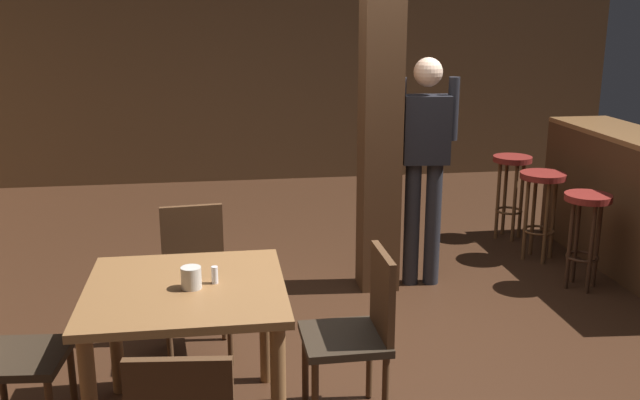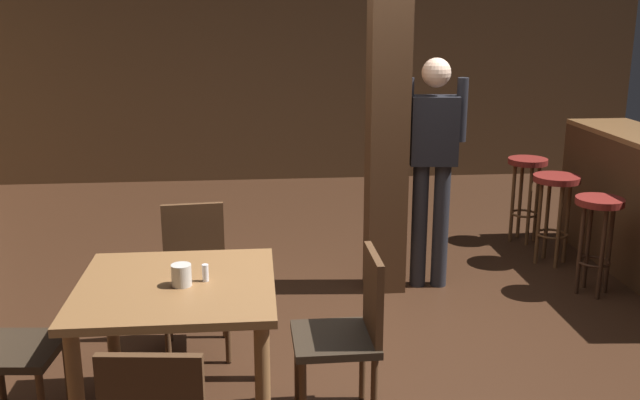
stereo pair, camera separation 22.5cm
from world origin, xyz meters
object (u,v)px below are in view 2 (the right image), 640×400
(chair_east, at_px, (350,328))
(standing_person, at_px, (433,157))
(salt_shaker, at_px, (205,273))
(bar_stool_far, at_px, (526,180))
(bar_stool_mid, at_px, (555,197))
(chair_north, at_px, (195,271))
(napkin_cup, at_px, (181,275))
(bar_stool_near, at_px, (598,223))
(dining_table, at_px, (177,307))

(chair_east, bearing_deg, standing_person, 64.47)
(chair_east, distance_m, standing_person, 2.02)
(salt_shaker, distance_m, standing_person, 2.33)
(bar_stool_far, bearing_deg, bar_stool_mid, -88.31)
(chair_north, relative_size, standing_person, 0.52)
(napkin_cup, bearing_deg, chair_north, 91.07)
(standing_person, distance_m, bar_stool_mid, 1.27)
(chair_east, height_order, napkin_cup, chair_east)
(standing_person, bearing_deg, salt_shaker, -132.10)
(chair_north, distance_m, standing_person, 1.96)
(salt_shaker, height_order, bar_stool_far, salt_shaker)
(napkin_cup, height_order, standing_person, standing_person)
(salt_shaker, xyz_separation_m, bar_stool_far, (2.67, 2.69, -0.23))
(napkin_cup, relative_size, bar_stool_near, 0.14)
(napkin_cup, height_order, bar_stool_far, napkin_cup)
(napkin_cup, relative_size, bar_stool_mid, 0.14)
(salt_shaker, bearing_deg, bar_stool_far, 45.27)
(salt_shaker, relative_size, standing_person, 0.05)
(napkin_cup, distance_m, standing_person, 2.43)
(bar_stool_mid, xyz_separation_m, bar_stool_far, (-0.02, 0.59, 0.01))
(chair_north, height_order, bar_stool_near, chair_north)
(standing_person, bearing_deg, bar_stool_near, -13.00)
(napkin_cup, xyz_separation_m, bar_stool_near, (2.84, 1.50, -0.27))
(napkin_cup, xyz_separation_m, bar_stool_mid, (2.80, 2.16, -0.25))
(dining_table, relative_size, chair_north, 1.07)
(dining_table, bearing_deg, salt_shaker, 5.80)
(chair_north, xyz_separation_m, bar_stool_near, (2.85, 0.61, 0.04))
(bar_stool_far, bearing_deg, napkin_cup, -135.39)
(standing_person, bearing_deg, dining_table, -134.37)
(chair_east, height_order, bar_stool_near, chair_east)
(dining_table, distance_m, bar_stool_mid, 3.54)
(bar_stool_mid, bearing_deg, salt_shaker, -141.87)
(chair_east, bearing_deg, bar_stool_far, 54.46)
(bar_stool_near, xyz_separation_m, bar_stool_mid, (-0.04, 0.66, 0.02))
(dining_table, relative_size, chair_east, 1.07)
(chair_east, relative_size, bar_stool_far, 1.16)
(bar_stool_near, height_order, bar_stool_mid, bar_stool_mid)
(dining_table, relative_size, standing_person, 0.56)
(chair_north, xyz_separation_m, bar_stool_mid, (2.81, 1.27, 0.06))
(salt_shaker, relative_size, bar_stool_mid, 0.11)
(chair_east, bearing_deg, bar_stool_near, 36.59)
(dining_table, bearing_deg, bar_stool_near, 27.01)
(bar_stool_near, height_order, bar_stool_far, bar_stool_far)
(bar_stool_near, relative_size, bar_stool_mid, 0.98)
(bar_stool_near, relative_size, bar_stool_far, 0.96)
(bar_stool_mid, bearing_deg, dining_table, -143.12)
(chair_north, distance_m, salt_shaker, 0.90)
(salt_shaker, bearing_deg, bar_stool_mid, 38.13)
(chair_north, xyz_separation_m, bar_stool_far, (2.79, 1.85, 0.07))
(dining_table, height_order, salt_shaker, salt_shaker)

